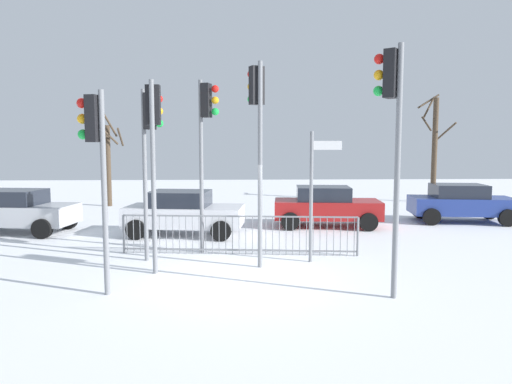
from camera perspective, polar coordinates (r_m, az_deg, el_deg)
ground_plane at (r=10.51m, az=-1.94°, el=-10.61°), size 60.00×60.00×0.00m
traffic_light_foreground_left at (r=12.71m, az=-6.18°, el=7.90°), size 0.55×0.37×4.71m
traffic_light_mid_left at (r=11.23m, az=0.15°, el=9.01°), size 0.41×0.52×4.93m
traffic_light_foreground_right at (r=10.95m, az=-12.46°, el=7.09°), size 0.32×0.57×4.43m
traffic_light_rear_right at (r=9.27m, az=16.32°, el=9.14°), size 0.48×0.45×4.85m
traffic_light_rear_left at (r=12.03m, az=-12.94°, el=6.71°), size 0.56×0.36×4.36m
traffic_light_mid_right at (r=9.56m, az=-19.08°, el=5.37°), size 0.56×0.36×4.02m
direction_sign_post at (r=11.76m, az=7.08°, el=0.27°), size 0.79×0.16×3.31m
pedestrian_guard_railing at (r=12.66m, az=-2.09°, el=-5.22°), size 6.42×0.69×1.07m
car_red_near at (r=17.13m, az=8.59°, el=-1.68°), size 3.95×2.24×1.47m
car_white_mid at (r=15.50m, az=-8.90°, el=-2.46°), size 3.98×2.33×1.47m
car_blue_far at (r=19.59m, az=23.84°, el=-1.18°), size 4.00×2.36×1.47m
car_silver_trailing at (r=17.66m, az=-27.40°, el=-2.04°), size 3.98×2.32×1.47m
bare_tree_left at (r=25.91m, az=21.04°, el=5.24°), size 1.69×1.44×5.67m
bare_tree_centre at (r=23.71m, az=-17.64°, el=3.51°), size 0.91×1.31×4.72m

